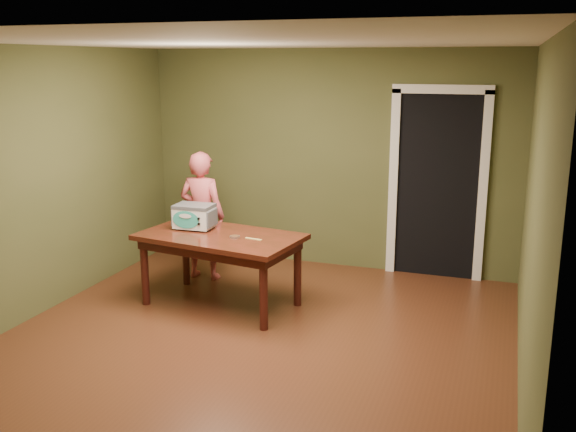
# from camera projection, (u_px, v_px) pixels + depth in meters

# --- Properties ---
(floor) EXTENTS (5.00, 5.00, 0.00)m
(floor) POSITION_uv_depth(u_px,v_px,m) (249.00, 345.00, 5.68)
(floor) COLOR #4F2816
(floor) RESTS_ON ground
(room_shell) EXTENTS (4.52, 5.02, 2.61)m
(room_shell) POSITION_uv_depth(u_px,v_px,m) (246.00, 154.00, 5.28)
(room_shell) COLOR #4E512B
(room_shell) RESTS_ON ground
(doorway) EXTENTS (1.10, 0.66, 2.25)m
(doorway) POSITION_uv_depth(u_px,v_px,m) (440.00, 182.00, 7.57)
(doorway) COLOR black
(doorway) RESTS_ON ground
(dining_table) EXTENTS (1.71, 1.12, 0.75)m
(dining_table) POSITION_uv_depth(u_px,v_px,m) (220.00, 244.00, 6.48)
(dining_table) COLOR #35180C
(dining_table) RESTS_ON floor
(toy_oven) EXTENTS (0.43, 0.30, 0.26)m
(toy_oven) POSITION_uv_depth(u_px,v_px,m) (194.00, 216.00, 6.65)
(toy_oven) COLOR #4C4F54
(toy_oven) RESTS_ON dining_table
(baking_pan) EXTENTS (0.10, 0.10, 0.02)m
(baking_pan) POSITION_uv_depth(u_px,v_px,m) (235.00, 237.00, 6.33)
(baking_pan) COLOR silver
(baking_pan) RESTS_ON dining_table
(spatula) EXTENTS (0.18, 0.05, 0.01)m
(spatula) POSITION_uv_depth(u_px,v_px,m) (254.00, 239.00, 6.28)
(spatula) COLOR #E1C561
(spatula) RESTS_ON dining_table
(child) EXTENTS (0.54, 0.35, 1.47)m
(child) POSITION_uv_depth(u_px,v_px,m) (202.00, 216.00, 7.30)
(child) COLOR #D3565D
(child) RESTS_ON floor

